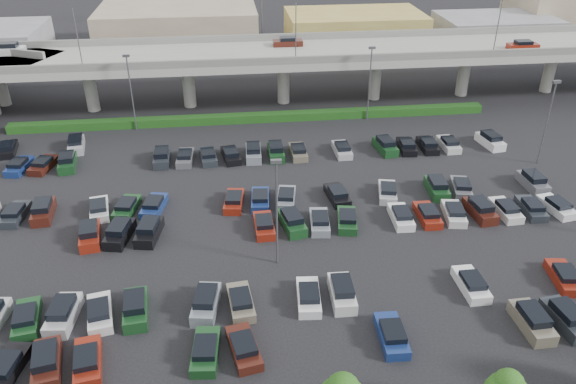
{
  "coord_description": "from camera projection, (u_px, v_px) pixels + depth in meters",
  "views": [
    {
      "loc": [
        -3.79,
        -48.34,
        30.46
      ],
      "look_at": [
        2.04,
        1.09,
        2.0
      ],
      "focal_mm": 35.0,
      "sensor_mm": 36.0,
      "label": 1
    }
  ],
  "objects": [
    {
      "name": "hedge",
      "position": [
        254.0,
        118.0,
        78.46
      ],
      "size": [
        66.0,
        1.6,
        1.1
      ],
      "primitive_type": "cube",
      "color": "#163D12",
      "rests_on": "ground"
    },
    {
      "name": "light_poles",
      "position": [
        225.0,
        154.0,
        55.39
      ],
      "size": [
        66.9,
        48.38,
        10.3
      ],
      "color": "#55555A",
      "rests_on": "ground"
    },
    {
      "name": "ground",
      "position": [
        269.0,
        215.0,
        57.18
      ],
      "size": [
        280.0,
        280.0,
        0.0
      ],
      "primitive_type": "plane",
      "color": "black"
    },
    {
      "name": "overpass",
      "position": [
        247.0,
        58.0,
        81.29
      ],
      "size": [
        150.0,
        13.0,
        15.8
      ],
      "color": "gray",
      "rests_on": "ground"
    },
    {
      "name": "parked_cars",
      "position": [
        256.0,
        224.0,
        54.58
      ],
      "size": [
        63.01,
        41.66,
        1.67
      ],
      "color": "#411811",
      "rests_on": "ground"
    },
    {
      "name": "distant_buildings",
      "position": [
        304.0,
        29.0,
        109.87
      ],
      "size": [
        138.0,
        24.0,
        9.0
      ],
      "color": "gray",
      "rests_on": "ground"
    }
  ]
}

